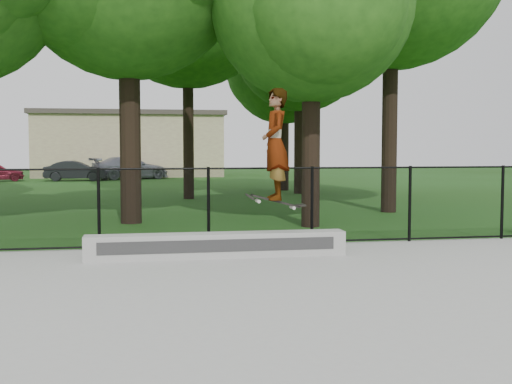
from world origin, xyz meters
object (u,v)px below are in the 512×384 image
(grind_ledge, at_px, (217,245))
(car_b, at_px, (76,171))
(car_c, at_px, (130,168))
(skater_airborne, at_px, (275,146))

(grind_ledge, distance_m, car_b, 27.70)
(car_b, xyz_separation_m, car_c, (3.04, 1.52, 0.10))
(car_c, bearing_deg, grind_ledge, 161.75)
(car_b, bearing_deg, car_c, -63.11)
(grind_ledge, bearing_deg, car_c, 93.86)
(grind_ledge, bearing_deg, car_b, 100.36)
(grind_ledge, xyz_separation_m, skater_airborne, (0.98, -0.12, 1.68))
(car_b, xyz_separation_m, skater_airborne, (5.96, -27.37, 1.38))
(car_b, relative_size, skater_airborne, 1.53)
(grind_ledge, distance_m, skater_airborne, 1.95)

